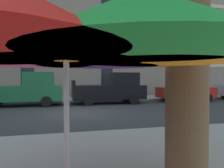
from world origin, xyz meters
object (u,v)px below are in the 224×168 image
(pickup_black, at_px, (112,89))
(sedan_red, at_px, (185,89))
(patio_umbrella, at_px, (66,38))
(pickup_green, at_px, (25,90))

(pickup_black, xyz_separation_m, sedan_red, (5.93, -0.00, -0.08))
(pickup_black, xyz_separation_m, patio_umbrella, (-3.63, -12.70, 1.21))
(pickup_green, height_order, pickup_black, same)
(patio_umbrella, bearing_deg, sedan_red, 53.03)
(pickup_green, xyz_separation_m, pickup_black, (5.79, 0.00, 0.00))
(pickup_green, distance_m, patio_umbrella, 12.94)
(sedan_red, bearing_deg, patio_umbrella, -126.97)
(sedan_red, relative_size, patio_umbrella, 1.17)
(pickup_green, bearing_deg, pickup_black, 0.00)
(pickup_green, distance_m, sedan_red, 11.72)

